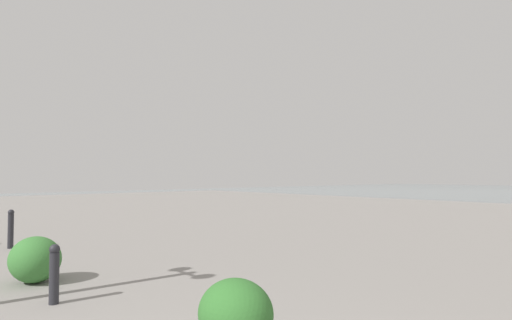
{
  "coord_description": "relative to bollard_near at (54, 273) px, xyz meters",
  "views": [
    {
      "loc": [
        -1.72,
        1.02,
        1.62
      ],
      "look_at": [
        7.26,
        -6.93,
        2.06
      ],
      "focal_mm": 29.64,
      "sensor_mm": 36.0,
      "label": 1
    }
  ],
  "objects": [
    {
      "name": "shrub_round",
      "position": [
        1.33,
        -0.11,
        -0.05
      ],
      "size": [
        0.82,
        0.74,
        0.7
      ],
      "color": "#387533",
      "rests_on": "ground"
    },
    {
      "name": "bollard_mid",
      "position": [
        4.98,
        -0.51,
        0.06
      ],
      "size": [
        0.13,
        0.13,
        0.86
      ],
      "color": "#232328",
      "rests_on": "ground"
    },
    {
      "name": "bollard_near",
      "position": [
        0.0,
        0.0,
        0.0
      ],
      "size": [
        0.13,
        0.13,
        0.75
      ],
      "color": "#232328",
      "rests_on": "ground"
    },
    {
      "name": "shrub_low",
      "position": [
        -2.58,
        -0.87,
        -0.07
      ],
      "size": [
        0.76,
        0.68,
        0.65
      ],
      "color": "#2D6628",
      "rests_on": "ground"
    }
  ]
}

